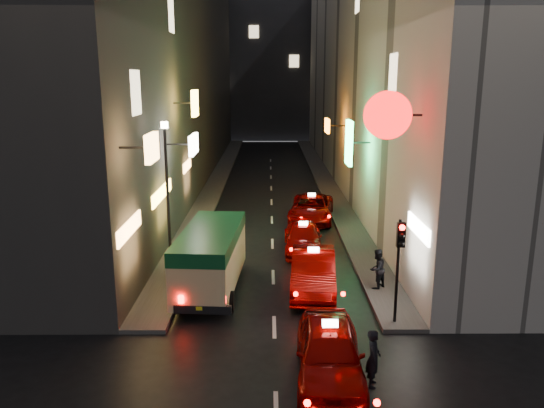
{
  "coord_description": "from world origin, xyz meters",
  "views": [
    {
      "loc": [
        -0.17,
        -7.58,
        8.05
      ],
      "look_at": [
        -0.05,
        13.0,
        3.11
      ],
      "focal_mm": 35.0,
      "sensor_mm": 36.0,
      "label": 1
    }
  ],
  "objects_px": {
    "traffic_light": "(400,250)",
    "lamp_post": "(167,189)",
    "minibus": "(211,252)",
    "pedestrian_crossing": "(374,354)",
    "taxi_near": "(329,348)"
  },
  "relations": [
    {
      "from": "traffic_light",
      "to": "lamp_post",
      "type": "xyz_separation_m",
      "value": [
        -8.2,
        4.53,
        1.04
      ]
    },
    {
      "from": "minibus",
      "to": "pedestrian_crossing",
      "type": "distance_m",
      "value": 8.22
    },
    {
      "from": "taxi_near",
      "to": "pedestrian_crossing",
      "type": "height_order",
      "value": "taxi_near"
    },
    {
      "from": "taxi_near",
      "to": "traffic_light",
      "type": "height_order",
      "value": "traffic_light"
    },
    {
      "from": "minibus",
      "to": "taxi_near",
      "type": "distance_m",
      "value": 7.27
    },
    {
      "from": "traffic_light",
      "to": "lamp_post",
      "type": "relative_size",
      "value": 0.56
    },
    {
      "from": "minibus",
      "to": "pedestrian_crossing",
      "type": "bearing_deg",
      "value": -52.6
    },
    {
      "from": "minibus",
      "to": "pedestrian_crossing",
      "type": "relative_size",
      "value": 3.21
    },
    {
      "from": "pedestrian_crossing",
      "to": "minibus",
      "type": "bearing_deg",
      "value": 47.54
    },
    {
      "from": "pedestrian_crossing",
      "to": "lamp_post",
      "type": "height_order",
      "value": "lamp_post"
    },
    {
      "from": "minibus",
      "to": "traffic_light",
      "type": "height_order",
      "value": "traffic_light"
    },
    {
      "from": "lamp_post",
      "to": "pedestrian_crossing",
      "type": "bearing_deg",
      "value": -49.35
    },
    {
      "from": "minibus",
      "to": "lamp_post",
      "type": "height_order",
      "value": "lamp_post"
    },
    {
      "from": "taxi_near",
      "to": "lamp_post",
      "type": "distance_m",
      "value": 9.83
    },
    {
      "from": "minibus",
      "to": "lamp_post",
      "type": "distance_m",
      "value": 3.15
    }
  ]
}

